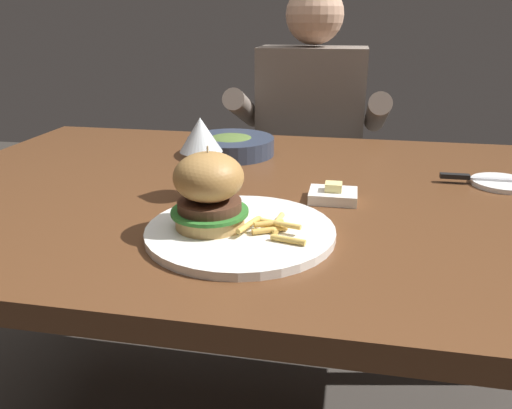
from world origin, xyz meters
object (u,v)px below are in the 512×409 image
(soup_bowl, at_px, (231,145))
(bread_plate, at_px, (502,183))
(main_plate, at_px, (240,231))
(burger_sandwich, at_px, (209,190))
(wine_glass, at_px, (201,137))
(diner_person, at_px, (309,168))
(butter_dish, at_px, (333,195))
(table_knife, at_px, (478,178))

(soup_bowl, bearing_deg, bread_plate, -12.73)
(main_plate, bearing_deg, burger_sandwich, -177.61)
(burger_sandwich, height_order, wine_glass, wine_glass)
(soup_bowl, bearing_deg, main_plate, -74.75)
(soup_bowl, distance_m, diner_person, 0.58)
(burger_sandwich, relative_size, bread_plate, 1.06)
(main_plate, height_order, diner_person, diner_person)
(main_plate, distance_m, butter_dish, 0.24)
(table_knife, relative_size, butter_dish, 2.12)
(main_plate, xyz_separation_m, butter_dish, (0.14, 0.19, 0.00))
(diner_person, bearing_deg, wine_glass, -99.36)
(butter_dish, bearing_deg, soup_bowl, 132.36)
(burger_sandwich, relative_size, table_knife, 0.69)
(main_plate, xyz_separation_m, wine_glass, (-0.11, 0.17, 0.11))
(main_plate, relative_size, wine_glass, 1.96)
(burger_sandwich, bearing_deg, table_knife, 36.18)
(main_plate, height_order, butter_dish, butter_dish)
(soup_bowl, bearing_deg, wine_glass, -86.26)
(main_plate, xyz_separation_m, bread_plate, (0.49, 0.35, -0.00))
(butter_dish, bearing_deg, burger_sandwich, -134.07)
(soup_bowl, height_order, diner_person, diner_person)
(bread_plate, relative_size, soup_bowl, 0.57)
(main_plate, relative_size, butter_dish, 3.37)
(bread_plate, relative_size, table_knife, 0.65)
(burger_sandwich, relative_size, butter_dish, 1.46)
(burger_sandwich, bearing_deg, soup_bowl, 99.71)
(butter_dish, bearing_deg, main_plate, -125.80)
(burger_sandwich, height_order, diner_person, diner_person)
(wine_glass, bearing_deg, burger_sandwich, -69.59)
(wine_glass, distance_m, diner_person, 0.90)
(burger_sandwich, relative_size, wine_glass, 0.85)
(table_knife, bearing_deg, burger_sandwich, -143.82)
(main_plate, bearing_deg, bread_plate, 36.10)
(wine_glass, height_order, butter_dish, wine_glass)
(wine_glass, distance_m, bread_plate, 0.64)
(main_plate, relative_size, table_knife, 1.58)
(wine_glass, xyz_separation_m, table_knife, (0.55, 0.18, -0.11))
(burger_sandwich, bearing_deg, wine_glass, 110.41)
(bread_plate, bearing_deg, burger_sandwich, -146.36)
(wine_glass, bearing_deg, diner_person, 80.64)
(bread_plate, distance_m, butter_dish, 0.38)
(wine_glass, distance_m, butter_dish, 0.28)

